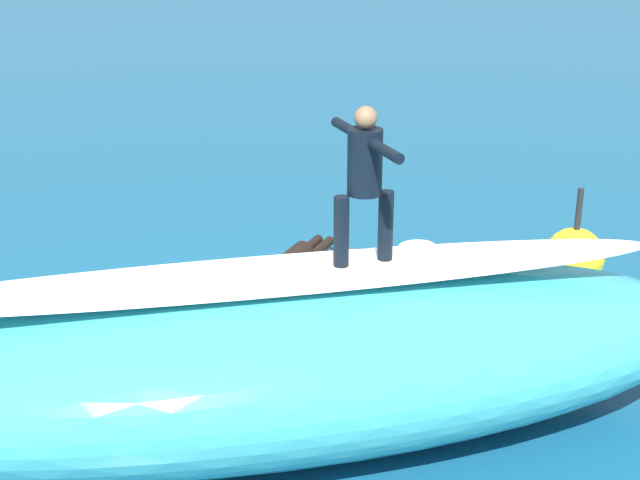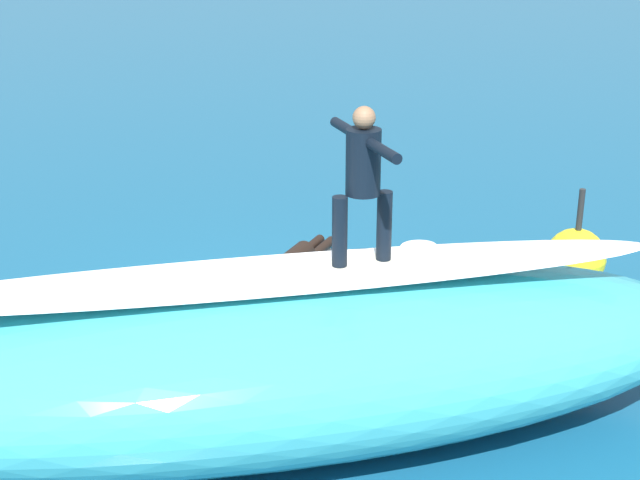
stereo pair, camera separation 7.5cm
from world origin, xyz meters
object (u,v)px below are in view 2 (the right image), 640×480
at_px(surfboard_riding, 361,267).
at_px(surfboard_paddling, 292,276).
at_px(buoy_marker, 575,258).
at_px(surfer_paddling, 296,259).
at_px(surfer_riding, 363,174).

bearing_deg(surfboard_riding, surfboard_paddling, -98.66).
distance_m(surfboard_paddling, buoy_marker, 3.78).
bearing_deg(buoy_marker, surfer_paddling, -13.53).
bearing_deg(buoy_marker, surfer_riding, 40.31).
bearing_deg(surfer_paddling, surfboard_paddling, -0.00).
distance_m(surfboard_riding, buoy_marker, 4.70).
xyz_separation_m(surfboard_riding, surfer_paddling, (0.16, -3.80, -1.44)).
bearing_deg(surfer_paddling, surfboard_riding, 34.64).
relative_size(surfboard_riding, surfer_paddling, 1.22).
bearing_deg(surfer_riding, surfer_paddling, -99.87).
distance_m(surfboard_paddling, surfer_paddling, 0.23).
relative_size(surfer_riding, surfboard_paddling, 0.60).
distance_m(surfboard_riding, surfer_paddling, 4.07).
bearing_deg(surfboard_riding, surfer_paddling, -99.87).
xyz_separation_m(surfer_riding, buoy_marker, (-3.45, -2.93, -2.17)).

